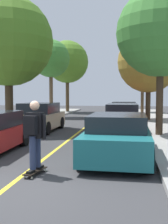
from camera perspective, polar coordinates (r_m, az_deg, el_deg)
ground at (r=6.45m, az=-14.56°, el=-14.01°), size 80.00×80.00×0.00m
center_line at (r=10.13m, az=-5.43°, el=-7.40°), size 0.12×39.20×0.01m
parked_car_left_near at (r=15.00m, az=-9.18°, el=-1.11°), size 2.04×4.05×1.47m
parked_car_right_nearest at (r=8.48m, az=6.87°, el=-5.09°), size 2.01×4.13×1.34m
parked_car_right_near at (r=14.21m, az=7.73°, el=-1.37°), size 1.83×4.30×1.45m
parked_car_right_far at (r=20.75m, az=8.13°, el=0.16°), size 1.98×4.35×1.38m
street_tree_left_nearest at (r=15.86m, az=-15.12°, el=13.65°), size 4.77×4.77×6.99m
street_tree_left_near at (r=23.64m, az=-6.73°, el=10.64°), size 3.10×3.10×6.26m
street_tree_left_far at (r=29.77m, az=-3.40°, el=10.07°), size 4.39×4.39×7.33m
street_tree_right_nearest at (r=13.15m, az=15.28°, el=15.25°), size 3.88×3.88×6.43m
street_tree_right_near at (r=20.32m, az=12.96°, el=9.89°), size 4.30×4.30×6.19m
street_tree_right_far at (r=28.65m, az=11.81°, el=9.36°), size 3.53×3.53×6.46m
skateboard at (r=7.03m, az=-9.82°, el=-11.72°), size 0.37×0.87×0.10m
skateboarder at (r=6.81m, az=-10.05°, el=-3.92°), size 0.59×0.71×1.68m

